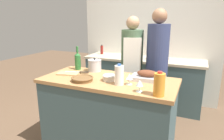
% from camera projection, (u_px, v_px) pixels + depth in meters
% --- Properties ---
extents(kitchen_island, '(1.54, 0.72, 0.92)m').
position_uv_depth(kitchen_island, '(108.00, 115.00, 2.39)').
color(kitchen_island, '#3D565B').
rests_on(kitchen_island, ground_plane).
extents(back_counter, '(2.15, 0.60, 0.88)m').
position_uv_depth(back_counter, '(142.00, 81.00, 3.74)').
color(back_counter, '#3D565B').
rests_on(back_counter, ground_plane).
extents(back_wall, '(2.65, 0.10, 2.55)m').
position_uv_depth(back_wall, '(149.00, 35.00, 3.84)').
color(back_wall, silver).
rests_on(back_wall, ground_plane).
extents(roasting_pan, '(0.37, 0.24, 0.12)m').
position_uv_depth(roasting_pan, '(147.00, 76.00, 2.23)').
color(roasting_pan, '#BCBCC1').
rests_on(roasting_pan, kitchen_island).
extents(wicker_basket, '(0.24, 0.24, 0.05)m').
position_uv_depth(wicker_basket, '(82.00, 79.00, 2.20)').
color(wicker_basket, brown).
rests_on(wicker_basket, kitchen_island).
extents(cutting_board, '(0.29, 0.22, 0.02)m').
position_uv_depth(cutting_board, '(69.00, 73.00, 2.48)').
color(cutting_board, tan).
rests_on(cutting_board, kitchen_island).
extents(stock_pot, '(0.18, 0.18, 0.18)m').
position_uv_depth(stock_pot, '(95.00, 65.00, 2.60)').
color(stock_pot, '#B7B7BC').
rests_on(stock_pot, kitchen_island).
extents(mixing_bowl, '(0.15, 0.15, 0.07)m').
position_uv_depth(mixing_bowl, '(109.00, 77.00, 2.21)').
color(mixing_bowl, beige).
rests_on(mixing_bowl, kitchen_island).
extents(juice_jug, '(0.10, 0.10, 0.23)m').
position_uv_depth(juice_jug, '(159.00, 85.00, 1.76)').
color(juice_jug, orange).
rests_on(juice_jug, kitchen_island).
extents(milk_jug, '(0.09, 0.09, 0.22)m').
position_uv_depth(milk_jug, '(119.00, 75.00, 2.06)').
color(milk_jug, white).
rests_on(milk_jug, kitchen_island).
extents(wine_bottle_green, '(0.08, 0.08, 0.31)m').
position_uv_depth(wine_bottle_green, '(78.00, 60.00, 2.67)').
color(wine_bottle_green, '#28662D').
rests_on(wine_bottle_green, kitchen_island).
extents(wine_glass_left, '(0.07, 0.07, 0.12)m').
position_uv_depth(wine_glass_left, '(129.00, 77.00, 2.07)').
color(wine_glass_left, silver).
rests_on(wine_glass_left, kitchen_island).
extents(wine_glass_right, '(0.07, 0.07, 0.12)m').
position_uv_depth(wine_glass_right, '(140.00, 83.00, 1.86)').
color(wine_glass_right, silver).
rests_on(wine_glass_right, kitchen_island).
extents(knife_chef, '(0.29, 0.12, 0.01)m').
position_uv_depth(knife_chef, '(78.00, 72.00, 2.49)').
color(knife_chef, '#B7B7BC').
rests_on(knife_chef, cutting_board).
extents(stand_mixer, '(0.18, 0.14, 0.29)m').
position_uv_depth(stand_mixer, '(159.00, 53.00, 3.43)').
color(stand_mixer, '#B22323').
rests_on(stand_mixer, back_counter).
extents(condiment_bottle_tall, '(0.05, 0.05, 0.16)m').
position_uv_depth(condiment_bottle_tall, '(128.00, 54.00, 3.65)').
color(condiment_bottle_tall, '#234C28').
rests_on(condiment_bottle_tall, back_counter).
extents(condiment_bottle_short, '(0.06, 0.06, 0.22)m').
position_uv_depth(condiment_bottle_short, '(133.00, 52.00, 3.65)').
color(condiment_bottle_short, maroon).
rests_on(condiment_bottle_short, back_counter).
extents(condiment_bottle_extra, '(0.06, 0.06, 0.19)m').
position_uv_depth(condiment_bottle_extra, '(102.00, 50.00, 4.03)').
color(condiment_bottle_extra, maroon).
rests_on(condiment_bottle_extra, back_counter).
extents(person_cook_aproned, '(0.32, 0.35, 1.62)m').
position_uv_depth(person_cook_aproned, '(132.00, 66.00, 2.94)').
color(person_cook_aproned, beige).
rests_on(person_cook_aproned, ground_plane).
extents(person_cook_guest, '(0.30, 0.30, 1.72)m').
position_uv_depth(person_cook_guest, '(157.00, 64.00, 2.79)').
color(person_cook_guest, beige).
rests_on(person_cook_guest, ground_plane).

